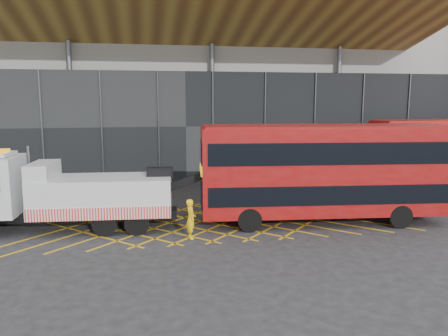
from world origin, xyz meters
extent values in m
plane|color=#252527|center=(0.00, 0.00, 0.00)|extent=(120.00, 120.00, 0.00)
cube|color=gold|center=(-4.80, 0.00, 0.01)|extent=(7.16, 7.16, 0.01)
cube|color=gold|center=(-4.80, 0.00, 0.01)|extent=(7.16, 7.16, 0.01)
cube|color=gold|center=(-3.20, 0.00, 0.01)|extent=(7.16, 7.16, 0.01)
cube|color=gold|center=(-3.20, 0.00, 0.01)|extent=(7.16, 7.16, 0.01)
cube|color=gold|center=(-1.60, 0.00, 0.01)|extent=(7.16, 7.16, 0.01)
cube|color=gold|center=(-1.60, 0.00, 0.01)|extent=(7.16, 7.16, 0.01)
cube|color=gold|center=(0.00, 0.00, 0.01)|extent=(7.16, 7.16, 0.01)
cube|color=gold|center=(0.00, 0.00, 0.01)|extent=(7.16, 7.16, 0.01)
cube|color=gold|center=(1.60, 0.00, 0.01)|extent=(7.16, 7.16, 0.01)
cube|color=gold|center=(1.60, 0.00, 0.01)|extent=(7.16, 7.16, 0.01)
cube|color=gold|center=(3.20, 0.00, 0.01)|extent=(7.16, 7.16, 0.01)
cube|color=gold|center=(3.20, 0.00, 0.01)|extent=(7.16, 7.16, 0.01)
cube|color=gold|center=(4.80, 0.00, 0.01)|extent=(7.16, 7.16, 0.01)
cube|color=gold|center=(4.80, 0.00, 0.01)|extent=(7.16, 7.16, 0.01)
cube|color=gold|center=(6.40, 0.00, 0.01)|extent=(7.16, 7.16, 0.01)
cube|color=gold|center=(6.40, 0.00, 0.01)|extent=(7.16, 7.16, 0.01)
cube|color=gold|center=(8.00, 0.00, 0.01)|extent=(7.16, 7.16, 0.01)
cube|color=gold|center=(8.00, 0.00, 0.01)|extent=(7.16, 7.16, 0.01)
cube|color=gray|center=(2.00, 19.00, 9.00)|extent=(55.00, 14.00, 18.00)
cube|color=black|center=(2.00, 11.70, 4.00)|extent=(55.00, 0.80, 8.00)
cube|color=brown|center=(0.00, 8.00, 11.50)|extent=(40.00, 11.93, 4.07)
cylinder|color=#595B60|center=(-6.00, 11.50, 5.00)|extent=(0.36, 0.36, 10.00)
cylinder|color=#595B60|center=(4.00, 11.50, 5.00)|extent=(0.36, 0.36, 10.00)
cylinder|color=#595B60|center=(14.00, 11.50, 5.00)|extent=(0.36, 0.36, 10.00)
cube|color=black|center=(-4.47, -0.34, 0.71)|extent=(9.62, 1.81, 0.35)
cube|color=silver|center=(-3.06, -0.46, 1.66)|extent=(6.44, 3.04, 1.61)
cube|color=red|center=(-3.17, -1.74, 1.06)|extent=(6.23, 0.59, 0.55)
cube|color=silver|center=(-5.67, -0.24, 2.82)|extent=(1.21, 2.49, 0.71)
cube|color=black|center=(-0.45, -0.68, 2.62)|extent=(1.25, 0.60, 0.50)
cube|color=black|center=(0.55, -0.76, 2.12)|extent=(2.23, 0.54, 1.09)
cylinder|color=black|center=(-7.99, 1.02, 0.55)|extent=(1.13, 0.44, 1.11)
cylinder|color=black|center=(-1.55, -1.65, 0.55)|extent=(1.13, 0.44, 1.11)
cylinder|color=black|center=(-1.37, 0.46, 0.55)|extent=(1.13, 0.44, 1.11)
cylinder|color=#595B60|center=(-6.49, 0.84, 2.72)|extent=(0.14, 0.14, 2.22)
cube|color=maroon|center=(7.33, -1.34, 2.62)|extent=(11.94, 3.93, 4.13)
cube|color=black|center=(7.33, -1.34, 1.65)|extent=(11.48, 3.94, 0.91)
cube|color=black|center=(7.33, -1.34, 3.57)|extent=(11.48, 3.94, 1.01)
cube|color=black|center=(1.48, -0.72, 1.70)|extent=(0.31, 2.38, 1.39)
cube|color=black|center=(1.48, -0.72, 3.57)|extent=(0.31, 2.38, 1.01)
cube|color=yellow|center=(1.47, -0.72, 2.72)|extent=(0.26, 1.90, 0.37)
cube|color=maroon|center=(7.33, -1.34, 4.72)|extent=(11.69, 3.69, 0.13)
cylinder|color=black|center=(3.50, -2.15, 0.55)|extent=(1.14, 0.43, 1.11)
cylinder|color=black|center=(3.75, 0.26, 0.55)|extent=(1.14, 0.43, 1.11)
cylinder|color=black|center=(10.60, -2.89, 0.55)|extent=(1.14, 0.43, 1.11)
cylinder|color=black|center=(10.85, -0.49, 0.55)|extent=(1.14, 0.43, 1.11)
cube|color=#AD140F|center=(20.53, 7.30, 2.48)|extent=(11.17, 3.03, 3.90)
cube|color=black|center=(20.53, 7.30, 1.56)|extent=(10.73, 3.07, 0.86)
cube|color=black|center=(20.53, 7.30, 3.37)|extent=(10.73, 3.07, 0.96)
cube|color=black|center=(14.98, 7.07, 1.61)|extent=(0.15, 2.26, 1.31)
cube|color=black|center=(14.98, 7.07, 3.37)|extent=(0.15, 2.26, 0.96)
cube|color=yellow|center=(14.97, 7.07, 2.57)|extent=(0.14, 1.80, 0.35)
cube|color=#AD140F|center=(20.53, 7.30, 4.46)|extent=(10.94, 2.81, 0.12)
cylinder|color=black|center=(17.06, 6.02, 0.52)|extent=(1.06, 0.35, 1.05)
cylinder|color=black|center=(16.96, 8.29, 0.52)|extent=(1.06, 0.35, 1.05)
imported|color=yellow|center=(0.76, -2.58, 0.87)|extent=(0.47, 0.67, 1.74)
camera|label=1|loc=(-1.24, -20.87, 6.02)|focal=35.00mm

